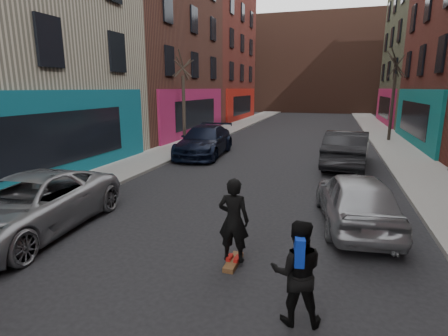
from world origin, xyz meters
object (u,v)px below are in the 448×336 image
Objects in this scene: skateboard at (233,262)px; skateboarder at (234,220)px; parked_left_end at (205,141)px; parked_right_far at (356,199)px; pedestrian at (297,272)px; tree_right_far at (394,89)px; parked_left_far at (28,205)px; parked_right_end at (347,149)px; tree_left_far at (183,91)px.

skateboard is 0.46× the size of skateboarder.
parked_left_end is 1.27× the size of parked_right_far.
pedestrian is at bearing 68.88° from parked_right_far.
tree_right_far is at bearing 35.17° from parked_left_end.
skateboarder reaches higher than parked_left_end.
parked_right_far is (7.80, 2.94, 0.00)m from parked_left_far.
parked_right_far is 2.46× the size of skateboarder.
parked_right_far is 0.85× the size of parked_right_end.
skateboard is (-2.49, -10.46, -0.79)m from parked_right_end.
tree_left_far is at bearing -61.64° from skateboarder.
parked_left_far is (-10.80, -19.34, -2.80)m from tree_right_far.
parked_left_end is (-10.22, -8.33, -2.74)m from tree_right_far.
skateboarder reaches higher than parked_right_end.
tree_right_far is 1.58× the size of parked_right_far.
tree_right_far reaches higher than skateboard.
parked_left_far is (1.60, -13.34, -2.65)m from tree_left_far.
parked_left_end is 3.12× the size of skateboarder.
tree_left_far is 14.27m from parked_right_far.
tree_right_far is at bearing -104.72° from skateboarder.
tree_left_far is at bearing 91.85° from parked_left_far.
tree_right_far reaches higher than parked_left_end.
parked_left_far is 3.15× the size of pedestrian.
parked_left_far reaches higher than skateboard.
parked_right_far reaches higher than skateboard.
pedestrian is (-1.09, -4.44, 0.11)m from parked_right_far.
skateboard is 0.92m from skateboarder.
parked_left_far is at bearing -97.04° from parked_left_end.
parked_left_end is at bearing 81.99° from parked_left_far.
tree_right_far is 20.32m from skateboarder.
parked_right_end is at bearing 48.16° from parked_left_far.
skateboard is at bearing -105.81° from tree_right_far.
tree_left_far is 10.17m from parked_right_end.
skateboard is 2.17m from pedestrian.
parked_right_end reaches higher than parked_right_far.
skateboarder is at bearing -70.90° from parked_left_end.
tree_left_far is 4.11m from parked_left_end.
pedestrian is (-4.09, -20.84, -2.68)m from tree_right_far.
parked_left_far is at bearing -179.51° from skateboard.
skateboarder is 1.05× the size of pedestrian.
tree_right_far is 4.06× the size of pedestrian.
parked_right_end is 11.95m from pedestrian.
skateboarder is at bearing 0.00° from skateboard.
parked_left_far is 0.96× the size of parked_left_end.
parked_left_end reaches higher than skateboard.
skateboard is at bearing 82.62° from parked_right_end.
parked_right_end is at bearing -102.32° from skateboarder.
tree_left_far reaches higher than skateboard.
parked_left_end is 7.24m from parked_right_end.
skateboarder reaches higher than pedestrian.
parked_left_far is 8.34m from parked_right_far.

